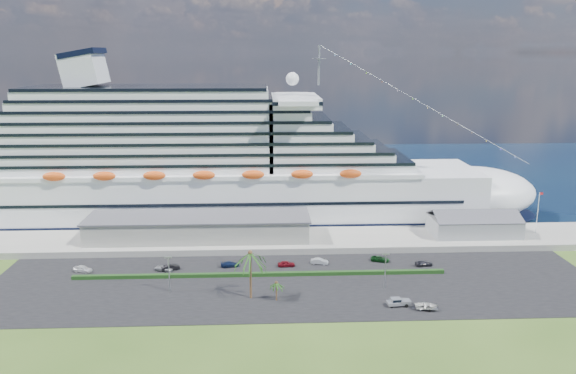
{
  "coord_description": "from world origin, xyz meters",
  "views": [
    {
      "loc": [
        -6.89,
        -108.5,
        51.72
      ],
      "look_at": [
        -0.82,
        30.0,
        18.44
      ],
      "focal_mm": 35.0,
      "sensor_mm": 36.0,
      "label": 1
    }
  ],
  "objects_px": {
    "cruise_ship": "(217,168)",
    "parked_car_3": "(230,264)",
    "pickup_truck": "(398,302)",
    "boat_trailer": "(427,306)"
  },
  "relations": [
    {
      "from": "cruise_ship",
      "to": "boat_trailer",
      "type": "xyz_separation_m",
      "value": [
        47.76,
        -67.65,
        -15.53
      ]
    },
    {
      "from": "cruise_ship",
      "to": "pickup_truck",
      "type": "height_order",
      "value": "cruise_ship"
    },
    {
      "from": "cruise_ship",
      "to": "parked_car_3",
      "type": "xyz_separation_m",
      "value": [
        6.03,
        -41.68,
        -15.91
      ]
    },
    {
      "from": "parked_car_3",
      "to": "boat_trailer",
      "type": "relative_size",
      "value": 0.82
    },
    {
      "from": "cruise_ship",
      "to": "boat_trailer",
      "type": "bearing_deg",
      "value": -54.77
    },
    {
      "from": "parked_car_3",
      "to": "pickup_truck",
      "type": "xyz_separation_m",
      "value": [
        36.4,
        -23.67,
        0.29
      ]
    },
    {
      "from": "cruise_ship",
      "to": "parked_car_3",
      "type": "distance_m",
      "value": 45.02
    },
    {
      "from": "cruise_ship",
      "to": "pickup_truck",
      "type": "relative_size",
      "value": 37.51
    },
    {
      "from": "cruise_ship",
      "to": "parked_car_3",
      "type": "bearing_deg",
      "value": -81.77
    },
    {
      "from": "pickup_truck",
      "to": "boat_trailer",
      "type": "bearing_deg",
      "value": -23.31
    }
  ]
}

